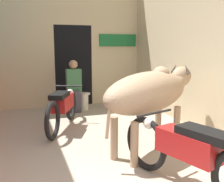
% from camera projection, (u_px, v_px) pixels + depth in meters
% --- Properties ---
extents(wall_back_with_doorway, '(4.23, 0.93, 4.09)m').
position_uv_depth(wall_back_with_doorway, '(65.00, 42.00, 7.14)').
color(wall_back_with_doorway, '#C6B289').
rests_on(wall_back_with_doorway, ground_plane).
extents(wall_right_with_door, '(0.22, 5.54, 4.09)m').
position_uv_depth(wall_right_with_door, '(204.00, 24.00, 4.94)').
color(wall_right_with_door, '#C6B289').
rests_on(wall_right_with_door, ground_plane).
extents(cow, '(2.20, 1.52, 1.31)m').
position_uv_depth(cow, '(152.00, 92.00, 4.03)').
color(cow, tan).
rests_on(cow, ground_plane).
extents(motorcycle_near, '(0.77, 1.95, 0.81)m').
position_uv_depth(motorcycle_near, '(187.00, 152.00, 2.89)').
color(motorcycle_near, black).
rests_on(motorcycle_near, ground_plane).
extents(motorcycle_far, '(0.92, 1.80, 0.79)m').
position_uv_depth(motorcycle_far, '(63.00, 106.00, 5.13)').
color(motorcycle_far, black).
rests_on(motorcycle_far, ground_plane).
extents(shopkeeper_seated, '(0.37, 0.34, 1.28)m').
position_uv_depth(shopkeeper_seated, '(74.00, 85.00, 6.45)').
color(shopkeeper_seated, '#3D3842').
rests_on(shopkeeper_seated, ground_plane).
extents(plastic_stool, '(0.31, 0.31, 0.44)m').
position_uv_depth(plastic_stool, '(84.00, 101.00, 6.70)').
color(plastic_stool, beige).
rests_on(plastic_stool, ground_plane).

